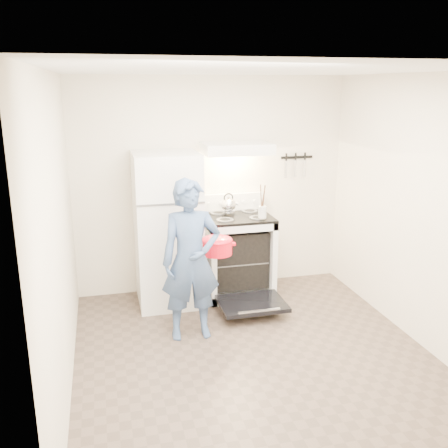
{
  "coord_description": "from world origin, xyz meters",
  "views": [
    {
      "loc": [
        -1.25,
        -3.83,
        2.39
      ],
      "look_at": [
        -0.05,
        1.0,
        1.0
      ],
      "focal_mm": 40.0,
      "sensor_mm": 36.0,
      "label": 1
    }
  ],
  "objects": [
    {
      "name": "floor",
      "position": [
        0.0,
        0.0,
        0.0
      ],
      "size": [
        3.6,
        3.6,
        0.0
      ],
      "primitive_type": "plane",
      "color": "brown",
      "rests_on": "ground"
    },
    {
      "name": "back_wall",
      "position": [
        0.0,
        1.8,
        1.25
      ],
      "size": [
        3.2,
        0.02,
        2.5
      ],
      "primitive_type": "cube",
      "color": "#EFE3C9",
      "rests_on": "ground"
    },
    {
      "name": "refrigerator",
      "position": [
        -0.58,
        1.45,
        0.85
      ],
      "size": [
        0.7,
        0.7,
        1.7
      ],
      "primitive_type": "cube",
      "color": "white",
      "rests_on": "floor"
    },
    {
      "name": "stove_body",
      "position": [
        0.23,
        1.48,
        0.46
      ],
      "size": [
        0.76,
        0.65,
        0.92
      ],
      "primitive_type": "cube",
      "color": "white",
      "rests_on": "floor"
    },
    {
      "name": "cooktop",
      "position": [
        0.23,
        1.48,
        0.94
      ],
      "size": [
        0.76,
        0.65,
        0.03
      ],
      "primitive_type": "cube",
      "color": "black",
      "rests_on": "stove_body"
    },
    {
      "name": "backsplash",
      "position": [
        0.23,
        1.76,
        1.05
      ],
      "size": [
        0.76,
        0.07,
        0.2
      ],
      "primitive_type": "cube",
      "color": "white",
      "rests_on": "cooktop"
    },
    {
      "name": "oven_door",
      "position": [
        0.23,
        0.88,
        0.12
      ],
      "size": [
        0.7,
        0.54,
        0.04
      ],
      "primitive_type": "cube",
      "color": "black",
      "rests_on": "floor"
    },
    {
      "name": "oven_rack",
      "position": [
        0.23,
        1.48,
        0.44
      ],
      "size": [
        0.6,
        0.52,
        0.01
      ],
      "primitive_type": "cube",
      "color": "slate",
      "rests_on": "stove_body"
    },
    {
      "name": "range_hood",
      "position": [
        0.23,
        1.55,
        1.71
      ],
      "size": [
        0.76,
        0.5,
        0.12
      ],
      "primitive_type": "cube",
      "color": "white",
      "rests_on": "back_wall"
    },
    {
      "name": "knife_strip",
      "position": [
        1.05,
        1.79,
        1.55
      ],
      "size": [
        0.4,
        0.02,
        0.03
      ],
      "primitive_type": "cube",
      "color": "black",
      "rests_on": "back_wall"
    },
    {
      "name": "pizza_stone",
      "position": [
        0.22,
        1.48,
        0.45
      ],
      "size": [
        0.31,
        0.31,
        0.02
      ],
      "primitive_type": "cylinder",
      "color": "#906E52",
      "rests_on": "oven_rack"
    },
    {
      "name": "tea_kettle",
      "position": [
        0.14,
        1.55,
        1.08
      ],
      "size": [
        0.21,
        0.17,
        0.25
      ],
      "primitive_type": null,
      "color": "silver",
      "rests_on": "cooktop"
    },
    {
      "name": "utensil_jar",
      "position": [
        0.44,
        1.22,
        1.05
      ],
      "size": [
        0.11,
        0.11,
        0.13
      ],
      "primitive_type": "cylinder",
      "rotation": [
        0.0,
        0.0,
        0.28
      ],
      "color": "silver",
      "rests_on": "cooktop"
    },
    {
      "name": "person",
      "position": [
        -0.48,
        0.58,
        0.78
      ],
      "size": [
        0.57,
        0.38,
        1.57
      ],
      "primitive_type": "imported",
      "rotation": [
        0.0,
        0.0,
        -0.0
      ],
      "color": "navy",
      "rests_on": "floor"
    },
    {
      "name": "dutch_oven",
      "position": [
        -0.16,
        0.86,
        0.8
      ],
      "size": [
        0.38,
        0.31,
        0.25
      ],
      "primitive_type": null,
      "color": "red",
      "rests_on": "person"
    }
  ]
}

